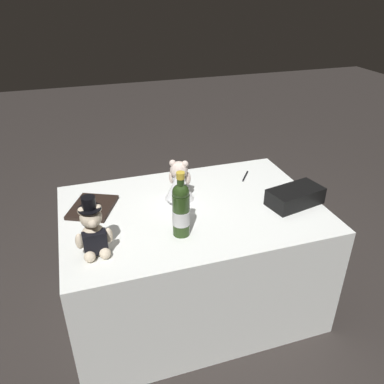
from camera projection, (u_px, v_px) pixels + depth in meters
ground_plane at (192, 302)px, 2.45m from camera, size 12.00×12.00×0.00m
reception_table at (192, 258)px, 2.28m from camera, size 1.41×0.95×0.71m
teddy_bear_groom at (93, 233)px, 1.71m from camera, size 0.17×0.15×0.29m
teddy_bear_bride at (179, 184)px, 2.13m from camera, size 0.20×0.23×0.24m
champagne_bottle at (181, 209)px, 1.82m from camera, size 0.09×0.09×0.34m
signing_pen at (245, 176)px, 2.43m from camera, size 0.10×0.12×0.01m
gift_case_black at (295, 196)px, 2.12m from camera, size 0.33×0.22×0.09m
guestbook at (93, 207)px, 2.09m from camera, size 0.31×0.33×0.02m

